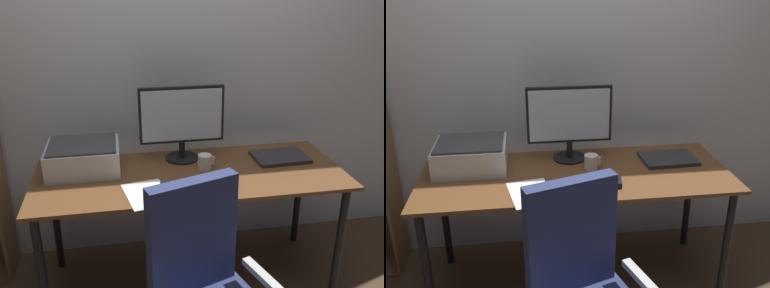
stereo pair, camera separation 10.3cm
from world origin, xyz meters
The scene contains 10 objects.
ground_plane centered at (0.00, 0.00, 0.00)m, with size 12.00×12.00×0.00m, color #4C3826.
back_wall centered at (0.00, 0.51, 1.30)m, with size 6.40×0.10×2.60m, color silver.
desk centered at (0.00, 0.00, 0.66)m, with size 1.74×0.69×0.74m.
monitor centered at (-0.01, 0.20, 0.99)m, with size 0.50×0.20×0.45m.
keyboard centered at (-0.04, -0.16, 0.75)m, with size 0.29×0.11×0.02m, color black.
mouse centered at (0.19, -0.18, 0.76)m, with size 0.06×0.10×0.03m, color black.
coffee_mug centered at (0.09, 0.04, 0.78)m, with size 0.09×0.08×0.09m.
laptop centered at (0.57, 0.10, 0.75)m, with size 0.32×0.23×0.02m, color #2D2D30.
printer centered at (-0.59, 0.14, 0.82)m, with size 0.40×0.34×0.16m.
paper_sheet centered at (-0.26, -0.21, 0.74)m, with size 0.21×0.30×0.00m, color white.
Camera 1 is at (-0.38, -2.11, 1.76)m, focal length 39.27 mm.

